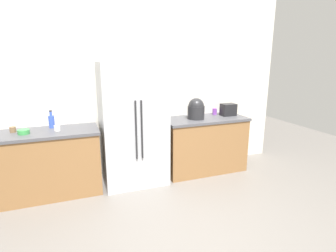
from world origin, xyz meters
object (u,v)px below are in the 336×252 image
(rice_cooker, at_px, (196,109))
(refrigerator, at_px, (133,125))
(toaster, at_px, (228,110))
(cup_b, at_px, (13,130))
(cup_c, at_px, (215,111))
(bowl_a, at_px, (24,132))
(bottle_a, at_px, (52,121))
(cup_a, at_px, (57,128))

(rice_cooker, bearing_deg, refrigerator, -178.86)
(toaster, distance_m, cup_b, 3.23)
(toaster, distance_m, cup_c, 0.23)
(cup_c, bearing_deg, cup_b, -178.48)
(refrigerator, xyz_separation_m, rice_cooker, (1.03, 0.02, 0.16))
(toaster, distance_m, bowl_a, 3.09)
(bottle_a, distance_m, cup_b, 0.48)
(cup_a, relative_size, bowl_a, 0.58)
(refrigerator, distance_m, rice_cooker, 1.04)
(refrigerator, bearing_deg, bowl_a, -179.43)
(rice_cooker, xyz_separation_m, bowl_a, (-2.47, -0.03, -0.13))
(cup_a, xyz_separation_m, cup_c, (2.52, 0.20, 0.02))
(bottle_a, relative_size, cup_c, 2.35)
(cup_b, bearing_deg, toaster, -1.27)
(cup_a, distance_m, cup_c, 2.52)
(rice_cooker, distance_m, bottle_a, 2.15)
(refrigerator, relative_size, cup_a, 21.92)
(rice_cooker, relative_size, cup_a, 4.04)
(cup_b, bearing_deg, cup_a, -12.54)
(rice_cooker, height_order, cup_b, rice_cooker)
(toaster, relative_size, bottle_a, 0.99)
(refrigerator, distance_m, bottle_a, 1.13)
(refrigerator, height_order, toaster, refrigerator)
(refrigerator, distance_m, cup_a, 1.04)
(bowl_a, bearing_deg, toaster, 1.31)
(rice_cooker, bearing_deg, cup_a, -179.61)
(cup_a, height_order, cup_b, cup_a)
(bottle_a, height_order, bowl_a, bottle_a)
(refrigerator, xyz_separation_m, bowl_a, (-1.44, -0.01, 0.03))
(toaster, distance_m, cup_a, 2.69)
(cup_a, bearing_deg, rice_cooker, 0.39)
(refrigerator, relative_size, cup_b, 23.55)
(cup_b, relative_size, bowl_a, 0.54)
(toaster, height_order, cup_c, toaster)
(refrigerator, distance_m, bowl_a, 1.44)
(toaster, bearing_deg, rice_cooker, -176.71)
(toaster, height_order, bowl_a, toaster)
(cup_b, bearing_deg, refrigerator, -4.62)
(toaster, relative_size, cup_b, 3.19)
(refrigerator, height_order, bottle_a, refrigerator)
(rice_cooker, bearing_deg, bowl_a, -179.19)
(bowl_a, bearing_deg, cup_b, 135.45)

